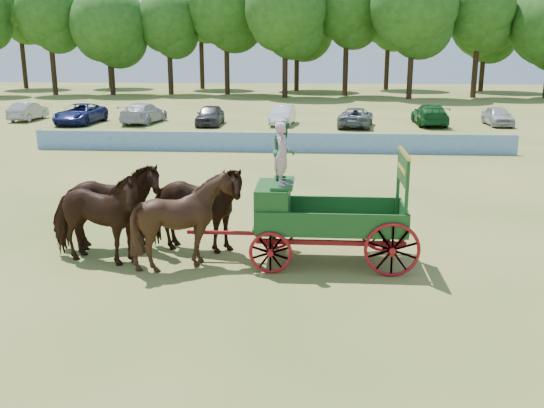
{
  "coord_description": "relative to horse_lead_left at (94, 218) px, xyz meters",
  "views": [
    {
      "loc": [
        1.44,
        -14.3,
        5.55
      ],
      "look_at": [
        0.25,
        1.92,
        1.3
      ],
      "focal_mm": 40.0,
      "sensor_mm": 36.0,
      "label": 1
    }
  ],
  "objects": [
    {
      "name": "ground",
      "position": [
        4.24,
        -0.37,
        -1.24
      ],
      "size": [
        160.0,
        160.0,
        0.0
      ],
      "primitive_type": "plane",
      "color": "#AB8D4D",
      "rests_on": "ground"
    },
    {
      "name": "horse_lead_left",
      "position": [
        0.0,
        0.0,
        0.0
      ],
      "size": [
        3.15,
        1.92,
        2.48
      ],
      "primitive_type": "imported",
      "rotation": [
        0.0,
        0.0,
        1.36
      ],
      "color": "black",
      "rests_on": "ground"
    },
    {
      "name": "horse_lead_right",
      "position": [
        0.0,
        1.1,
        0.0
      ],
      "size": [
        3.14,
        1.9,
        2.48
      ],
      "primitive_type": "imported",
      "rotation": [
        0.0,
        0.0,
        1.77
      ],
      "color": "black",
      "rests_on": "ground"
    },
    {
      "name": "horse_wheel_left",
      "position": [
        2.4,
        0.0,
        0.0
      ],
      "size": [
        2.69,
        2.51,
        2.48
      ],
      "primitive_type": "imported",
      "rotation": [
        0.0,
        0.0,
        1.32
      ],
      "color": "black",
      "rests_on": "ground"
    },
    {
      "name": "horse_wheel_right",
      "position": [
        2.4,
        1.1,
        0.0
      ],
      "size": [
        3.08,
        1.7,
        2.48
      ],
      "primitive_type": "imported",
      "rotation": [
        0.0,
        0.0,
        1.44
      ],
      "color": "black",
      "rests_on": "ground"
    },
    {
      "name": "farm_dray",
      "position": [
        5.36,
        0.57,
        0.4
      ],
      "size": [
        6.0,
        2.0,
        3.74
      ],
      "color": "maroon",
      "rests_on": "ground"
    },
    {
      "name": "sponsor_banner",
      "position": [
        3.24,
        17.63,
        -0.71
      ],
      "size": [
        26.0,
        0.08,
        1.05
      ],
      "primitive_type": "cube",
      "color": "#2060B1",
      "rests_on": "ground"
    },
    {
      "name": "parked_cars",
      "position": [
        3.52,
        29.59,
        -0.51
      ],
      "size": [
        53.0,
        6.73,
        1.58
      ],
      "color": "silver",
      "rests_on": "ground"
    },
    {
      "name": "treeline",
      "position": [
        0.28,
        59.14,
        8.0
      ],
      "size": [
        87.43,
        23.33,
        15.24
      ],
      "color": "#382314",
      "rests_on": "ground"
    }
  ]
}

